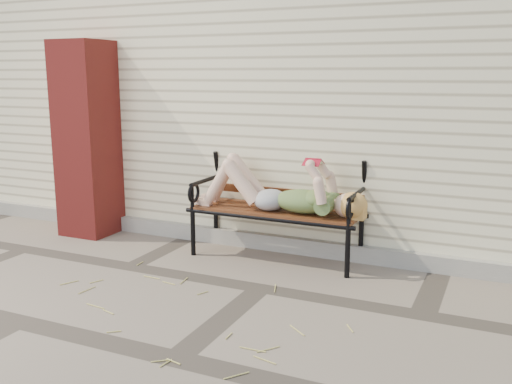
% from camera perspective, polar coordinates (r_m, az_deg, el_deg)
% --- Properties ---
extents(ground, '(80.00, 80.00, 0.00)m').
position_cam_1_polar(ground, '(4.58, 0.45, -9.61)').
color(ground, '#76685B').
rests_on(ground, ground).
extents(house_wall, '(8.00, 4.00, 3.00)m').
position_cam_1_polar(house_wall, '(7.11, 10.45, 10.21)').
color(house_wall, '#F7EDC1').
rests_on(house_wall, ground).
extents(foundation_strip, '(8.00, 0.10, 0.15)m').
position_cam_1_polar(foundation_strip, '(5.41, 4.64, -5.42)').
color(foundation_strip, '#ACA79B').
rests_on(foundation_strip, ground).
extents(brick_pillar, '(0.50, 0.50, 2.00)m').
position_cam_1_polar(brick_pillar, '(6.19, -16.52, 5.07)').
color(brick_pillar, maroon).
rests_on(brick_pillar, ground).
extents(garden_bench, '(1.68, 0.67, 1.08)m').
position_cam_1_polar(garden_bench, '(5.23, 2.42, 0.05)').
color(garden_bench, black).
rests_on(garden_bench, ground).
extents(reading_woman, '(1.58, 0.36, 0.50)m').
position_cam_1_polar(reading_woman, '(5.09, 2.01, 0.16)').
color(reading_woman, '#0A3B48').
rests_on(reading_woman, ground).
extents(straw_scatter, '(3.03, 1.72, 0.01)m').
position_cam_1_polar(straw_scatter, '(4.20, -11.51, -11.82)').
color(straw_scatter, tan).
rests_on(straw_scatter, ground).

